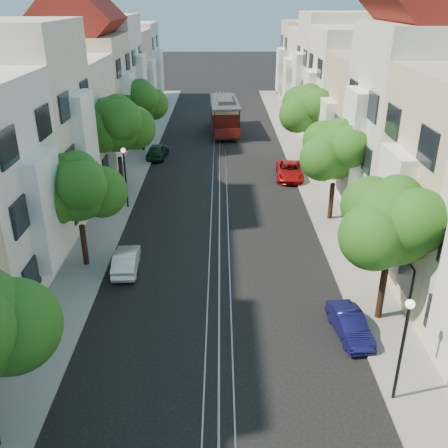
{
  "coord_description": "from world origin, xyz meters",
  "views": [
    {
      "loc": [
        0.09,
        -9.72,
        13.33
      ],
      "look_at": [
        0.26,
        14.55,
        2.2
      ],
      "focal_mm": 40.0,
      "sensor_mm": 36.0,
      "label": 1
    }
  ],
  "objects_px": {
    "tree_e_c": "(337,152)",
    "parked_car_e_mid": "(350,325)",
    "tree_w_d": "(141,102)",
    "cable_car": "(224,114)",
    "tree_w_c": "(118,125)",
    "parked_car_w_mid": "(126,260)",
    "tree_e_b": "(394,224)",
    "tree_w_b": "(78,190)",
    "lamp_west": "(125,169)",
    "tree_e_d": "(309,110)",
    "parked_car_w_far": "(157,151)",
    "lamp_east": "(404,336)",
    "parked_car_e_far": "(290,171)"
  },
  "relations": [
    {
      "from": "tree_e_c",
      "to": "parked_car_e_mid",
      "type": "relative_size",
      "value": 2.0
    },
    {
      "from": "tree_w_d",
      "to": "cable_car",
      "type": "xyz_separation_m",
      "value": [
        7.64,
        6.96,
        -2.58
      ]
    },
    {
      "from": "tree_w_c",
      "to": "tree_w_d",
      "type": "bearing_deg",
      "value": 90.0
    },
    {
      "from": "parked_car_e_mid",
      "to": "parked_car_w_mid",
      "type": "distance_m",
      "value": 11.98
    },
    {
      "from": "cable_car",
      "to": "tree_w_d",
      "type": "bearing_deg",
      "value": -141.01
    },
    {
      "from": "tree_e_b",
      "to": "tree_w_b",
      "type": "distance_m",
      "value": 15.25
    },
    {
      "from": "lamp_west",
      "to": "parked_car_w_mid",
      "type": "relative_size",
      "value": 1.2
    },
    {
      "from": "tree_e_c",
      "to": "parked_car_e_mid",
      "type": "height_order",
      "value": "tree_e_c"
    },
    {
      "from": "cable_car",
      "to": "parked_car_w_mid",
      "type": "bearing_deg",
      "value": -103.79
    },
    {
      "from": "tree_e_d",
      "to": "tree_w_d",
      "type": "relative_size",
      "value": 1.05
    },
    {
      "from": "tree_w_b",
      "to": "parked_car_w_mid",
      "type": "bearing_deg",
      "value": -11.84
    },
    {
      "from": "tree_e_b",
      "to": "tree_e_d",
      "type": "height_order",
      "value": "tree_e_d"
    },
    {
      "from": "tree_w_c",
      "to": "cable_car",
      "type": "height_order",
      "value": "tree_w_c"
    },
    {
      "from": "tree_e_b",
      "to": "parked_car_w_far",
      "type": "bearing_deg",
      "value": 117.43
    },
    {
      "from": "tree_w_c",
      "to": "tree_w_d",
      "type": "xyz_separation_m",
      "value": [
        -0.0,
        11.0,
        -0.47
      ]
    },
    {
      "from": "parked_car_w_mid",
      "to": "tree_e_c",
      "type": "bearing_deg",
      "value": -155.45
    },
    {
      "from": "tree_w_b",
      "to": "cable_car",
      "type": "distance_m",
      "value": 30.04
    },
    {
      "from": "tree_e_d",
      "to": "tree_w_d",
      "type": "xyz_separation_m",
      "value": [
        -14.4,
        5.0,
        -0.27
      ]
    },
    {
      "from": "tree_w_d",
      "to": "tree_e_d",
      "type": "bearing_deg",
      "value": -19.15
    },
    {
      "from": "tree_w_d",
      "to": "parked_car_e_mid",
      "type": "relative_size",
      "value": 2.0
    },
    {
      "from": "lamp_east",
      "to": "parked_car_w_far",
      "type": "distance_m",
      "value": 32.12
    },
    {
      "from": "tree_w_b",
      "to": "tree_w_c",
      "type": "bearing_deg",
      "value": 90.0
    },
    {
      "from": "tree_e_d",
      "to": "tree_w_b",
      "type": "distance_m",
      "value": 22.28
    },
    {
      "from": "lamp_west",
      "to": "parked_car_e_mid",
      "type": "height_order",
      "value": "lamp_west"
    },
    {
      "from": "tree_e_b",
      "to": "parked_car_w_mid",
      "type": "xyz_separation_m",
      "value": [
        -12.19,
        4.54,
        -4.16
      ]
    },
    {
      "from": "parked_car_e_mid",
      "to": "parked_car_e_far",
      "type": "relative_size",
      "value": 0.73
    },
    {
      "from": "lamp_east",
      "to": "tree_e_d",
      "type": "bearing_deg",
      "value": 87.96
    },
    {
      "from": "tree_e_c",
      "to": "parked_car_w_mid",
      "type": "xyz_separation_m",
      "value": [
        -12.19,
        -6.46,
        -4.03
      ]
    },
    {
      "from": "tree_w_b",
      "to": "parked_car_w_far",
      "type": "relative_size",
      "value": 1.64
    },
    {
      "from": "tree_w_d",
      "to": "lamp_east",
      "type": "relative_size",
      "value": 1.57
    },
    {
      "from": "cable_car",
      "to": "tree_e_c",
      "type": "bearing_deg",
      "value": -76.91
    },
    {
      "from": "lamp_east",
      "to": "parked_car_e_far",
      "type": "bearing_deg",
      "value": 91.66
    },
    {
      "from": "tree_w_b",
      "to": "tree_w_c",
      "type": "xyz_separation_m",
      "value": [
        0.0,
        11.0,
        0.67
      ]
    },
    {
      "from": "parked_car_w_mid",
      "to": "parked_car_w_far",
      "type": "relative_size",
      "value": 0.9
    },
    {
      "from": "lamp_west",
      "to": "parked_car_e_far",
      "type": "xyz_separation_m",
      "value": [
        11.9,
        6.17,
        -2.22
      ]
    },
    {
      "from": "parked_car_w_mid",
      "to": "tree_e_d",
      "type": "bearing_deg",
      "value": -128.3
    },
    {
      "from": "tree_w_d",
      "to": "lamp_west",
      "type": "distance_m",
      "value": 14.11
    },
    {
      "from": "tree_w_b",
      "to": "tree_w_c",
      "type": "distance_m",
      "value": 11.02
    },
    {
      "from": "tree_w_c",
      "to": "lamp_west",
      "type": "bearing_deg",
      "value": -74.25
    },
    {
      "from": "lamp_west",
      "to": "cable_car",
      "type": "bearing_deg",
      "value": 72.0
    },
    {
      "from": "lamp_west",
      "to": "tree_w_d",
      "type": "bearing_deg",
      "value": 93.44
    },
    {
      "from": "parked_car_e_far",
      "to": "cable_car",
      "type": "bearing_deg",
      "value": 113.52
    },
    {
      "from": "tree_e_d",
      "to": "cable_car",
      "type": "relative_size",
      "value": 0.76
    },
    {
      "from": "tree_e_d",
      "to": "parked_car_e_far",
      "type": "xyz_separation_m",
      "value": [
        -1.66,
        -2.81,
        -4.24
      ]
    },
    {
      "from": "tree_e_c",
      "to": "lamp_west",
      "type": "bearing_deg",
      "value": 171.51
    },
    {
      "from": "tree_e_c",
      "to": "tree_w_c",
      "type": "height_order",
      "value": "tree_w_c"
    },
    {
      "from": "tree_e_b",
      "to": "tree_w_d",
      "type": "xyz_separation_m",
      "value": [
        -14.4,
        27.0,
        -0.13
      ]
    },
    {
      "from": "tree_e_c",
      "to": "tree_w_c",
      "type": "relative_size",
      "value": 0.92
    },
    {
      "from": "parked_car_e_mid",
      "to": "lamp_east",
      "type": "bearing_deg",
      "value": -87.06
    },
    {
      "from": "tree_w_d",
      "to": "parked_car_w_far",
      "type": "distance_m",
      "value": 4.79
    }
  ]
}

